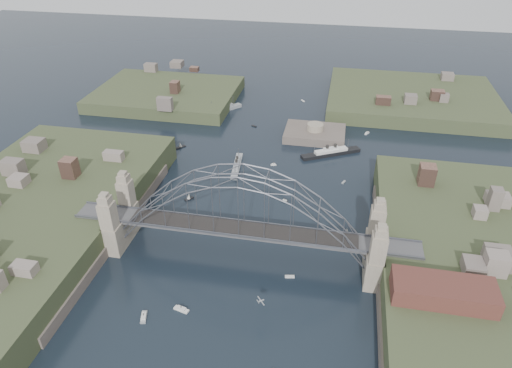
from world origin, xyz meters
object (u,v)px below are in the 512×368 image
object	(u,v)px
bridge	(241,215)
wharf_shed	(444,291)
naval_cruiser_near	(237,165)
fort_island	(314,138)
ocean_liner	(331,153)
naval_cruiser_far	(223,109)

from	to	relation	value
bridge	wharf_shed	bearing A→B (deg)	-17.65
naval_cruiser_near	fort_island	bearing A→B (deg)	49.73
wharf_shed	ocean_liner	distance (m)	76.31
wharf_shed	ocean_liner	size ratio (longest dim) A/B	0.99
wharf_shed	naval_cruiser_near	xyz separation A→B (m)	(-55.24, 56.57, -9.24)
bridge	wharf_shed	size ratio (longest dim) A/B	4.20
naval_cruiser_near	ocean_liner	bearing A→B (deg)	26.38
bridge	naval_cruiser_far	world-z (taller)	bridge
fort_island	ocean_liner	distance (m)	14.30
bridge	naval_cruiser_far	size ratio (longest dim) A/B	5.69
bridge	wharf_shed	xyz separation A→B (m)	(44.00, -14.00, -2.32)
naval_cruiser_near	bridge	bearing A→B (deg)	-75.21
fort_island	bridge	bearing A→B (deg)	-99.73
ocean_liner	fort_island	bearing A→B (deg)	117.88
naval_cruiser_near	naval_cruiser_far	distance (m)	47.58
bridge	fort_island	size ratio (longest dim) A/B	3.82
naval_cruiser_near	naval_cruiser_far	bearing A→B (deg)	110.27
naval_cruiser_far	ocean_liner	distance (m)	55.14
bridge	fort_island	bearing A→B (deg)	80.27
ocean_liner	wharf_shed	bearing A→B (deg)	-70.46
naval_cruiser_far	ocean_liner	bearing A→B (deg)	-32.72
fort_island	ocean_liner	xyz separation A→B (m)	(6.67, -12.60, 1.16)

